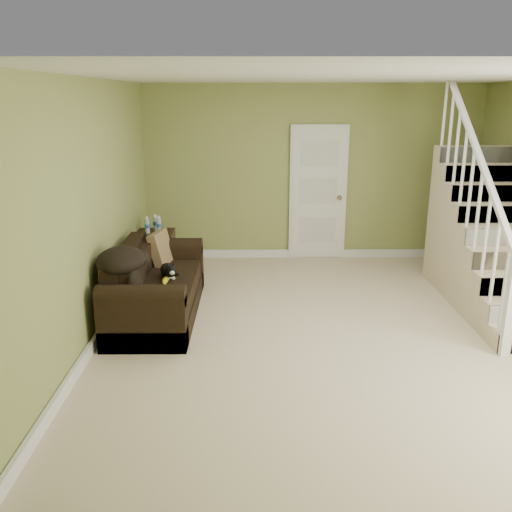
{
  "coord_description": "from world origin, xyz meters",
  "views": [
    {
      "loc": [
        -0.89,
        -5.38,
        2.43
      ],
      "look_at": [
        -0.85,
        0.12,
        0.79
      ],
      "focal_mm": 38.0,
      "sensor_mm": 36.0,
      "label": 1
    }
  ],
  "objects_px": {
    "cat": "(168,271)",
    "sofa": "(154,290)",
    "side_table": "(156,253)",
    "banana": "(165,280)"
  },
  "relations": [
    {
      "from": "sofa",
      "to": "cat",
      "type": "relative_size",
      "value": 4.38
    },
    {
      "from": "side_table",
      "to": "banana",
      "type": "distance_m",
      "value": 1.65
    },
    {
      "from": "sofa",
      "to": "banana",
      "type": "height_order",
      "value": "sofa"
    },
    {
      "from": "sofa",
      "to": "banana",
      "type": "xyz_separation_m",
      "value": [
        0.15,
        -0.12,
        0.16
      ]
    },
    {
      "from": "cat",
      "to": "sofa",
      "type": "bearing_deg",
      "value": 175.71
    },
    {
      "from": "side_table",
      "to": "cat",
      "type": "bearing_deg",
      "value": -74.46
    },
    {
      "from": "side_table",
      "to": "cat",
      "type": "height_order",
      "value": "side_table"
    },
    {
      "from": "side_table",
      "to": "sofa",
      "type": "bearing_deg",
      "value": -80.98
    },
    {
      "from": "cat",
      "to": "banana",
      "type": "xyz_separation_m",
      "value": [
        -0.01,
        -0.17,
        -0.06
      ]
    },
    {
      "from": "sofa",
      "to": "side_table",
      "type": "distance_m",
      "value": 1.49
    }
  ]
}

